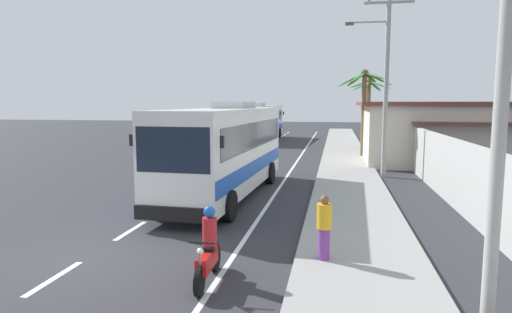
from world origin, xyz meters
TOP-DOWN VIEW (x-y plane):
  - ground_plane at (0.00, 0.00)m, footprint 160.00×160.00m
  - sidewalk_kerb at (6.80, 10.00)m, footprint 3.20×90.00m
  - lane_markings at (2.23, 14.45)m, footprint 3.76×71.00m
  - boundary_wall at (10.60, 14.00)m, footprint 0.24×60.00m
  - coach_bus_foreground at (1.64, 7.81)m, footprint 3.32×11.01m
  - coach_bus_far_lane at (-1.66, 34.83)m, footprint 3.64×11.92m
  - motorcycle_beside_bus at (3.44, -0.89)m, footprint 0.56×1.96m
  - pedestrian_near_kerb at (5.90, 0.56)m, footprint 0.36×0.36m
  - utility_pole_nearest at (8.84, -1.76)m, footprint 2.34×0.24m
  - utility_pole_mid at (8.56, 13.94)m, footprint 3.37×0.24m
  - palm_nearest at (8.70, 27.56)m, footprint 3.30×3.31m
  - palm_second at (8.02, 22.10)m, footprint 3.79×3.75m
  - roadside_building at (15.75, 19.98)m, footprint 16.37×8.32m

SIDE VIEW (x-z plane):
  - ground_plane at x=0.00m, z-range 0.00..0.00m
  - lane_markings at x=2.23m, z-range 0.00..0.01m
  - sidewalk_kerb at x=6.80m, z-range 0.00..0.14m
  - motorcycle_beside_bus at x=3.44m, z-range -0.16..1.50m
  - pedestrian_near_kerb at x=5.90m, z-range 0.17..1.74m
  - boundary_wall at x=10.60m, z-range 0.00..2.52m
  - roadside_building at x=15.75m, z-range 0.02..3.97m
  - coach_bus_far_lane at x=-1.66m, z-range 0.08..3.94m
  - coach_bus_foreground at x=1.64m, z-range 0.08..4.01m
  - palm_nearest at x=8.70m, z-range 1.15..7.02m
  - palm_second at x=8.02m, z-range 1.35..7.55m
  - utility_pole_nearest at x=8.84m, z-range 0.20..10.11m
  - utility_pole_mid at x=8.56m, z-range 0.33..10.79m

